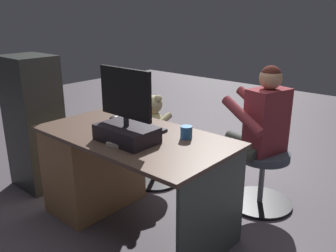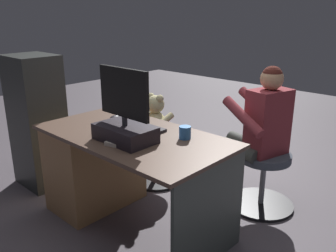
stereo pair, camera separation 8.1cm
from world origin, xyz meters
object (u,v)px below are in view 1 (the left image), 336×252
(office_chair_teddy, at_px, (154,153))
(person, at_px, (255,126))
(tv_remote, at_px, (113,130))
(visitor_chair, at_px, (262,175))
(teddy_bear, at_px, (154,116))
(monitor, at_px, (126,123))
(keyboard, at_px, (140,127))
(desk, at_px, (103,164))
(computer_mouse, at_px, (115,118))
(cup, at_px, (186,132))

(office_chair_teddy, height_order, person, person)
(tv_remote, xyz_separation_m, office_chair_teddy, (0.26, -0.69, -0.45))
(office_chair_teddy, bearing_deg, visitor_chair, -165.25)
(teddy_bear, height_order, person, person)
(visitor_chair, bearing_deg, office_chair_teddy, 14.75)
(visitor_chair, distance_m, person, 0.42)
(monitor, xyz_separation_m, teddy_bear, (0.47, -0.77, -0.21))
(keyboard, bearing_deg, desk, 23.47)
(computer_mouse, relative_size, office_chair_teddy, 0.19)
(monitor, xyz_separation_m, office_chair_teddy, (0.47, -0.75, -0.57))
(cup, distance_m, tv_remote, 0.53)
(teddy_bear, bearing_deg, cup, 147.41)
(desk, distance_m, computer_mouse, 0.38)
(keyboard, bearing_deg, teddy_bear, -56.80)
(monitor, xyz_separation_m, computer_mouse, (0.42, -0.26, -0.11))
(office_chair_teddy, bearing_deg, desk, 93.69)
(computer_mouse, relative_size, teddy_bear, 0.26)
(desk, xyz_separation_m, visitor_chair, (-0.92, -0.88, -0.12))
(teddy_bear, bearing_deg, office_chair_teddy, 90.00)
(desk, distance_m, monitor, 0.64)
(desk, bearing_deg, teddy_bear, -86.38)
(teddy_bear, bearing_deg, computer_mouse, 95.85)
(cup, distance_m, person, 0.71)
(person, bearing_deg, computer_mouse, 41.32)
(desk, bearing_deg, office_chair_teddy, -86.31)
(cup, distance_m, office_chair_teddy, 0.99)
(cup, xyz_separation_m, office_chair_teddy, (0.73, -0.46, -0.49))
(tv_remote, relative_size, visitor_chair, 0.29)
(tv_remote, bearing_deg, teddy_bear, -102.19)
(keyboard, bearing_deg, visitor_chair, -129.70)
(computer_mouse, xyz_separation_m, office_chair_teddy, (0.05, -0.50, -0.46))
(monitor, distance_m, visitor_chair, 1.26)
(computer_mouse, relative_size, visitor_chair, 0.18)
(desk, bearing_deg, keyboard, -156.53)
(office_chair_teddy, bearing_deg, cup, 148.12)
(keyboard, bearing_deg, computer_mouse, -1.22)
(keyboard, height_order, teddy_bear, teddy_bear)
(cup, bearing_deg, visitor_chair, -108.15)
(computer_mouse, bearing_deg, person, -138.68)
(person, bearing_deg, tv_remote, 55.77)
(computer_mouse, relative_size, tv_remote, 0.64)
(cup, bearing_deg, desk, 14.24)
(keyboard, xyz_separation_m, office_chair_teddy, (0.34, -0.50, -0.46))
(keyboard, height_order, cup, cup)
(cup, height_order, teddy_bear, teddy_bear)
(desk, xyz_separation_m, monitor, (-0.43, 0.12, 0.46))
(visitor_chair, bearing_deg, teddy_bear, 14.04)
(keyboard, xyz_separation_m, teddy_bear, (0.34, -0.51, -0.10))
(monitor, relative_size, computer_mouse, 5.00)
(keyboard, distance_m, cup, 0.40)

